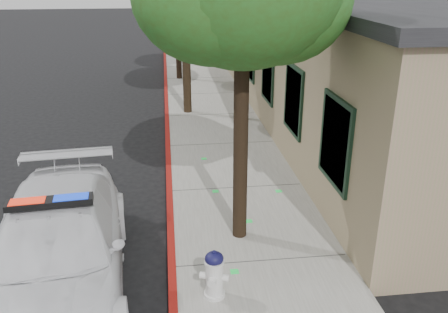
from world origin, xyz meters
TOP-DOWN VIEW (x-y plane):
  - ground at (0.00, 0.00)m, footprint 120.00×120.00m
  - sidewalk at (1.60, 3.00)m, footprint 3.20×60.00m
  - red_curb at (0.06, 3.00)m, footprint 0.14×60.00m
  - clapboard_building at (6.69, 9.00)m, footprint 7.30×20.89m
  - police_car at (-1.75, -0.16)m, footprint 2.63×5.49m
  - fire_hydrant at (0.71, -0.85)m, footprint 0.47×0.41m

SIDE VIEW (x-z plane):
  - ground at x=0.00m, z-range 0.00..0.00m
  - sidewalk at x=1.60m, z-range 0.00..0.15m
  - red_curb at x=0.06m, z-range 0.00..0.16m
  - fire_hydrant at x=0.71m, z-range 0.15..0.97m
  - police_car at x=-1.75m, z-range -0.06..1.61m
  - clapboard_building at x=6.69m, z-range 0.01..4.25m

